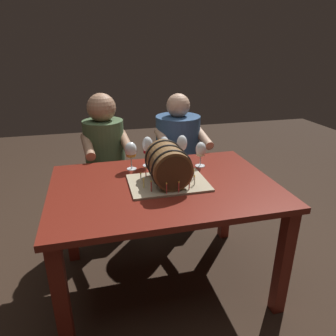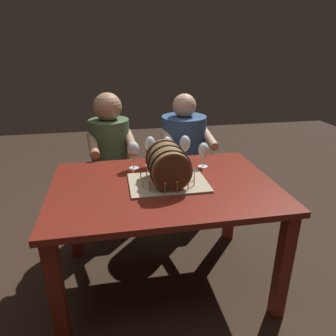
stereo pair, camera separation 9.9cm
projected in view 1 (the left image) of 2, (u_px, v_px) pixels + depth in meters
The scene contains 10 objects.
ground_plane at pixel (165, 280), 2.09m from camera, with size 8.00×8.00×0.00m, color #332319.
dining_table at pixel (164, 200), 1.85m from camera, with size 1.32×0.91×0.72m.
barrel_cake at pixel (168, 166), 1.78m from camera, with size 0.46×0.34×0.24m.
wine_glass_white at pixel (201, 150), 2.04m from camera, with size 0.07×0.07×0.17m.
wine_glass_red at pixel (148, 147), 2.04m from camera, with size 0.07×0.07×0.20m.
wine_glass_rose at pixel (164, 146), 2.09m from camera, with size 0.07×0.07×0.19m.
wine_glass_amber at pixel (131, 151), 1.98m from camera, with size 0.08×0.08×0.19m.
wine_glass_empty at pixel (182, 144), 2.08m from camera, with size 0.07×0.07×0.20m.
person_seated_left at pixel (107, 171), 2.51m from camera, with size 0.38×0.48×1.15m.
person_seated_right at pixel (178, 164), 2.64m from camera, with size 0.41×0.49×1.13m.
Camera 1 is at (-0.38, -1.60, 1.49)m, focal length 32.85 mm.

